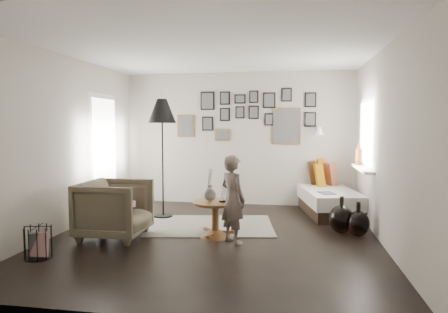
% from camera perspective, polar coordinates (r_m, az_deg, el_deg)
% --- Properties ---
extents(ground, '(4.80, 4.80, 0.00)m').
position_cam_1_polar(ground, '(5.74, -1.35, -11.40)').
color(ground, black).
rests_on(ground, ground).
extents(wall_back, '(4.50, 0.00, 4.50)m').
position_cam_1_polar(wall_back, '(7.89, 1.94, 2.54)').
color(wall_back, '#AEA698').
rests_on(wall_back, ground).
extents(wall_front, '(4.50, 0.00, 4.50)m').
position_cam_1_polar(wall_front, '(3.21, -9.55, -0.51)').
color(wall_front, '#AEA698').
rests_on(wall_front, ground).
extents(wall_left, '(0.00, 4.80, 4.80)m').
position_cam_1_polar(wall_left, '(6.35, -21.74, 1.72)').
color(wall_left, '#AEA698').
rests_on(wall_left, ground).
extents(wall_right, '(0.00, 4.80, 4.80)m').
position_cam_1_polar(wall_right, '(5.56, 22.05, 1.35)').
color(wall_right, '#AEA698').
rests_on(wall_right, ground).
extents(ceiling, '(4.80, 4.80, 0.00)m').
position_cam_1_polar(ceiling, '(5.61, -1.40, 15.04)').
color(ceiling, white).
rests_on(ceiling, wall_back).
extents(door_left, '(0.00, 2.14, 2.14)m').
position_cam_1_polar(door_left, '(7.41, -16.76, 0.28)').
color(door_left, white).
rests_on(door_left, wall_left).
extents(window_right, '(0.15, 1.32, 1.30)m').
position_cam_1_polar(window_right, '(6.88, 18.95, -1.08)').
color(window_right, white).
rests_on(window_right, wall_right).
extents(gallery_wall, '(2.74, 0.03, 1.08)m').
position_cam_1_polar(gallery_wall, '(7.84, 4.02, 5.75)').
color(gallery_wall, brown).
rests_on(gallery_wall, wall_back).
extents(wall_sconce, '(0.18, 0.36, 0.16)m').
position_cam_1_polar(wall_sconce, '(7.57, 13.40, 3.56)').
color(wall_sconce, white).
rests_on(wall_sconce, wall_back).
extents(rug, '(2.11, 1.64, 0.01)m').
position_cam_1_polar(rug, '(6.34, -1.95, -9.81)').
color(rug, beige).
rests_on(rug, ground).
extents(pedestal_table, '(0.64, 0.64, 0.50)m').
position_cam_1_polar(pedestal_table, '(5.71, -1.26, -9.09)').
color(pedestal_table, brown).
rests_on(pedestal_table, ground).
extents(vase, '(0.18, 0.18, 0.46)m').
position_cam_1_polar(vase, '(5.66, -2.03, -4.97)').
color(vase, black).
rests_on(vase, pedestal_table).
extents(candles, '(0.11, 0.11, 0.24)m').
position_cam_1_polar(candles, '(5.61, -0.16, -5.31)').
color(candles, black).
rests_on(candles, pedestal_table).
extents(daybed, '(1.17, 2.07, 0.95)m').
position_cam_1_polar(daybed, '(7.54, 14.40, -5.42)').
color(daybed, black).
rests_on(daybed, ground).
extents(magazine_on_daybed, '(0.30, 0.35, 0.02)m').
position_cam_1_polar(magazine_on_daybed, '(6.88, 14.46, -5.06)').
color(magazine_on_daybed, black).
rests_on(magazine_on_daybed, daybed).
extents(armchair, '(0.89, 0.87, 0.81)m').
position_cam_1_polar(armchair, '(5.82, -15.34, -7.26)').
color(armchair, brown).
rests_on(armchair, ground).
extents(armchair_cushion, '(0.38, 0.39, 0.17)m').
position_cam_1_polar(armchair_cushion, '(5.83, -14.88, -6.45)').
color(armchair_cushion, beige).
rests_on(armchair_cushion, armchair).
extents(floor_lamp, '(0.47, 0.47, 2.01)m').
position_cam_1_polar(floor_lamp, '(6.81, -8.84, 5.82)').
color(floor_lamp, black).
rests_on(floor_lamp, ground).
extents(magazine_basket, '(0.36, 0.36, 0.38)m').
position_cam_1_polar(magazine_basket, '(5.31, -25.01, -11.07)').
color(magazine_basket, black).
rests_on(magazine_basket, ground).
extents(demijohn_large, '(0.36, 0.36, 0.54)m').
position_cam_1_polar(demijohn_large, '(6.12, 16.42, -8.55)').
color(demijohn_large, black).
rests_on(demijohn_large, ground).
extents(demijohn_small, '(0.32, 0.32, 0.49)m').
position_cam_1_polar(demijohn_small, '(6.04, 18.60, -9.01)').
color(demijohn_small, black).
rests_on(demijohn_small, ground).
extents(child, '(0.51, 0.50, 1.18)m').
position_cam_1_polar(child, '(5.34, 1.25, -6.12)').
color(child, '#6D5C56').
rests_on(child, ground).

